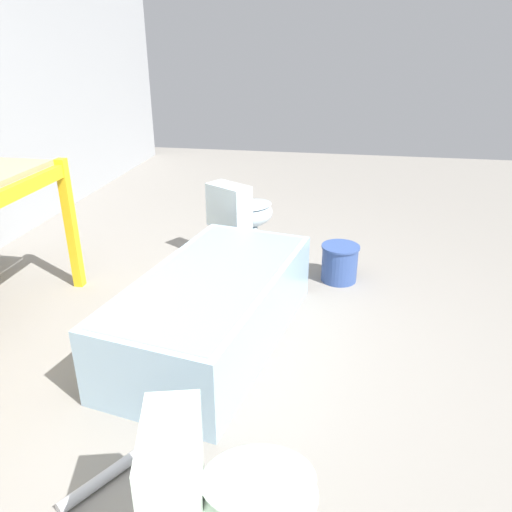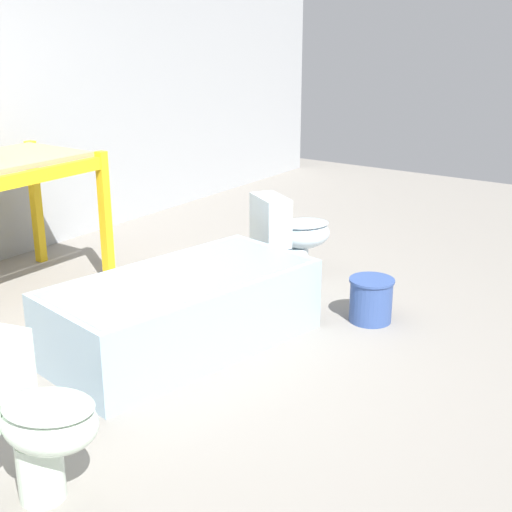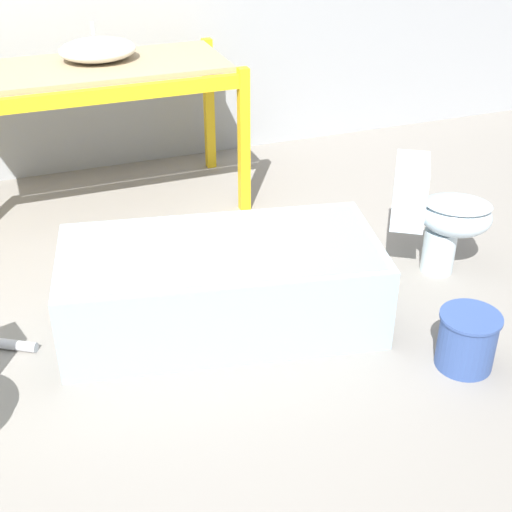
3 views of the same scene
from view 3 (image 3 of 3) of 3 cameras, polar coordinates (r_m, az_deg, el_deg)
name	(u,v)px [view 3 (image 3 of 3)]	position (r m, az deg, el deg)	size (l,w,h in m)	color
ground_plane	(186,323)	(3.94, -5.66, -5.32)	(12.00, 12.00, 0.00)	gray
shelving_rack	(82,87)	(4.94, -13.74, 12.99)	(2.04, 0.88, 1.01)	yellow
sink_basin	(98,50)	(4.99, -12.56, 15.81)	(0.51, 0.43, 0.22)	silver
bathtub_main	(221,280)	(3.78, -2.81, -1.90)	(1.79, 1.09, 0.47)	#99B7CC
toilet_far	(437,212)	(4.33, 14.30, 3.42)	(0.68, 0.61, 0.69)	silver
bucket_white	(467,339)	(3.69, 16.54, -6.40)	(0.30, 0.30, 0.30)	#334C8C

